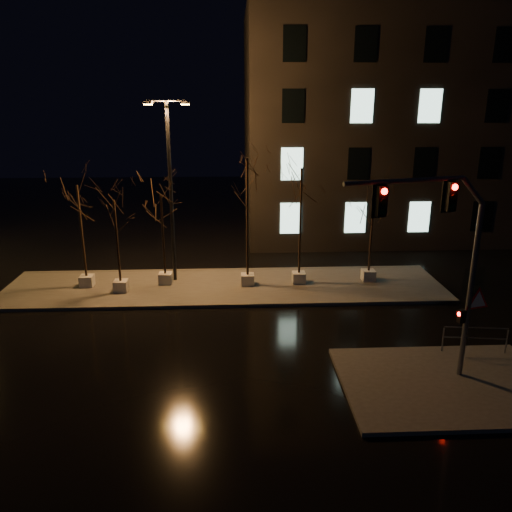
{
  "coord_description": "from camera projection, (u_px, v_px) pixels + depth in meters",
  "views": [
    {
      "loc": [
        0.45,
        -17.74,
        9.08
      ],
      "look_at": [
        1.4,
        2.39,
        2.8
      ],
      "focal_mm": 35.0,
      "sensor_mm": 36.0,
      "label": 1
    }
  ],
  "objects": [
    {
      "name": "tree_5",
      "position": [
        373.0,
        207.0,
        24.82
      ],
      "size": [
        1.8,
        1.8,
        5.08
      ],
      "color": "#B6B3AA",
      "rests_on": "median"
    },
    {
      "name": "tree_4",
      "position": [
        301.0,
        195.0,
        24.28
      ],
      "size": [
        1.8,
        1.8,
        6.01
      ],
      "color": "#B6B3AA",
      "rests_on": "median"
    },
    {
      "name": "tree_0",
      "position": [
        79.0,
        208.0,
        23.99
      ],
      "size": [
        1.8,
        1.8,
        5.25
      ],
      "color": "#B6B3AA",
      "rests_on": "median"
    },
    {
      "name": "ground",
      "position": [
        223.0,
        342.0,
        19.61
      ],
      "size": [
        90.0,
        90.0,
        0.0
      ],
      "primitive_type": "plane",
      "color": "black",
      "rests_on": "ground"
    },
    {
      "name": "guard_rail_a",
      "position": [
        475.0,
        336.0,
        18.36
      ],
      "size": [
        2.33,
        0.33,
        1.01
      ],
      "rotation": [
        0.0,
        0.0,
        -0.12
      ],
      "color": "#5C5F64",
      "rests_on": "sidewalk_corner"
    },
    {
      "name": "building",
      "position": [
        424.0,
        124.0,
        35.17
      ],
      "size": [
        25.0,
        12.0,
        15.0
      ],
      "primitive_type": "cube",
      "color": "black",
      "rests_on": "ground"
    },
    {
      "name": "tree_1",
      "position": [
        115.0,
        221.0,
        23.44
      ],
      "size": [
        1.8,
        1.8,
        4.65
      ],
      "color": "#B6B3AA",
      "rests_on": "median"
    },
    {
      "name": "median",
      "position": [
        225.0,
        286.0,
        25.3
      ],
      "size": [
        22.0,
        5.0,
        0.15
      ],
      "primitive_type": "cube",
      "color": "#44413C",
      "rests_on": "ground"
    },
    {
      "name": "traffic_signal_mast",
      "position": [
        447.0,
        252.0,
        15.41
      ],
      "size": [
        5.43,
        1.46,
        6.82
      ],
      "rotation": [
        0.0,
        0.0,
        0.26
      ],
      "color": "#5C5F64",
      "rests_on": "sidewalk_corner"
    },
    {
      "name": "tree_2",
      "position": [
        162.0,
        215.0,
        24.48
      ],
      "size": [
        1.8,
        1.8,
        4.69
      ],
      "color": "#B6B3AA",
      "rests_on": "median"
    },
    {
      "name": "sidewalk_corner",
      "position": [
        447.0,
        384.0,
        16.58
      ],
      "size": [
        7.0,
        5.0,
        0.15
      ],
      "primitive_type": "cube",
      "color": "#44413C",
      "rests_on": "ground"
    },
    {
      "name": "tree_3",
      "position": [
        247.0,
        188.0,
        23.9
      ],
      "size": [
        1.8,
        1.8,
        6.52
      ],
      "color": "#B6B3AA",
      "rests_on": "median"
    },
    {
      "name": "streetlight_main",
      "position": [
        170.0,
        181.0,
        24.52
      ],
      "size": [
        2.25,
        0.5,
        8.99
      ],
      "rotation": [
        0.0,
        0.0,
        -0.11
      ],
      "color": "black",
      "rests_on": "median"
    }
  ]
}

